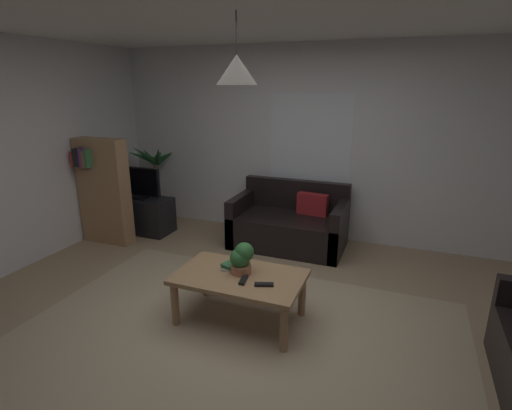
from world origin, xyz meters
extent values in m
cube|color=#9E8466|center=(0.00, 0.00, -0.01)|extent=(5.75, 4.85, 0.02)
cube|color=tan|center=(0.00, -0.20, 0.00)|extent=(3.74, 2.67, 0.01)
cube|color=silver|center=(0.00, 2.46, 1.29)|extent=(5.87, 0.06, 2.57)
cube|color=white|center=(0.00, 0.00, 2.58)|extent=(5.75, 4.85, 0.02)
cube|color=white|center=(-0.06, 2.43, 1.36)|extent=(1.11, 0.01, 1.17)
cube|color=black|center=(-0.18, 1.91, 0.21)|extent=(1.45, 0.83, 0.42)
cube|color=black|center=(-0.18, 2.27, 0.62)|extent=(1.45, 0.12, 0.40)
cube|color=black|center=(-0.84, 1.91, 0.32)|extent=(0.12, 0.83, 0.64)
cube|color=black|center=(0.49, 1.91, 0.32)|extent=(0.12, 0.83, 0.64)
cube|color=maroon|center=(0.09, 2.09, 0.56)|extent=(0.41, 0.16, 0.28)
cube|color=#A87F56|center=(-0.08, 0.11, 0.43)|extent=(1.12, 0.68, 0.04)
cylinder|color=#A87F56|center=(-0.58, -0.17, 0.20)|extent=(0.07, 0.07, 0.41)
cylinder|color=#A87F56|center=(0.42, -0.17, 0.20)|extent=(0.07, 0.07, 0.41)
cylinder|color=#A87F56|center=(-0.58, 0.39, 0.20)|extent=(0.07, 0.07, 0.41)
cylinder|color=#A87F56|center=(0.42, 0.39, 0.20)|extent=(0.07, 0.07, 0.41)
cube|color=beige|center=(-0.20, 0.18, 0.46)|extent=(0.15, 0.13, 0.02)
cube|color=#387247|center=(-0.20, 0.17, 0.48)|extent=(0.16, 0.12, 0.02)
cube|color=#387247|center=(-0.20, 0.17, 0.50)|extent=(0.18, 0.15, 0.02)
cube|color=black|center=(-0.01, 0.02, 0.46)|extent=(0.07, 0.17, 0.02)
cube|color=black|center=(0.18, 0.01, 0.46)|extent=(0.17, 0.10, 0.02)
cylinder|color=#B77051|center=(-0.08, 0.15, 0.49)|extent=(0.18, 0.18, 0.08)
sphere|color=#2D6B33|center=(-0.10, 0.15, 0.59)|extent=(0.18, 0.18, 0.18)
sphere|color=#2D6B33|center=(-0.06, 0.18, 0.64)|extent=(0.18, 0.18, 0.18)
cube|color=black|center=(-2.32, 1.68, 0.25)|extent=(0.90, 0.44, 0.50)
cube|color=black|center=(-2.32, 1.66, 0.75)|extent=(0.72, 0.05, 0.41)
cube|color=black|center=(-2.32, 1.63, 0.75)|extent=(0.68, 0.00, 0.37)
cube|color=black|center=(-2.32, 1.66, 0.52)|extent=(0.24, 0.16, 0.04)
cylinder|color=brown|center=(-2.40, 2.23, 0.15)|extent=(0.32, 0.32, 0.30)
cylinder|color=brown|center=(-2.40, 2.23, 0.62)|extent=(0.05, 0.05, 0.63)
cone|color=#235B2D|center=(-2.23, 2.21, 1.02)|extent=(0.40, 0.14, 0.26)
cone|color=#235B2D|center=(-2.29, 2.37, 0.99)|extent=(0.27, 0.37, 0.28)
cone|color=#235B2D|center=(-2.45, 2.39, 1.00)|extent=(0.17, 0.38, 0.26)
cone|color=#235B2D|center=(-2.59, 2.31, 0.99)|extent=(0.42, 0.30, 0.25)
cone|color=#235B2D|center=(-2.60, 2.15, 1.01)|extent=(0.45, 0.29, 0.27)
cone|color=#235B2D|center=(-2.45, 2.02, 1.07)|extent=(0.18, 0.47, 0.37)
cone|color=#235B2D|center=(-2.25, 2.08, 1.06)|extent=(0.37, 0.40, 0.38)
cube|color=#A87F56|center=(-2.50, 1.19, 0.70)|extent=(0.70, 0.22, 1.40)
cube|color=#B22D2D|center=(-2.79, 1.07, 1.15)|extent=(0.03, 0.16, 0.19)
cube|color=black|center=(-2.75, 1.07, 1.16)|extent=(0.04, 0.16, 0.23)
cube|color=black|center=(-2.70, 1.07, 1.17)|extent=(0.04, 0.16, 0.24)
cube|color=#72387F|center=(-2.65, 1.07, 1.17)|extent=(0.04, 0.16, 0.24)
cube|color=#99663F|center=(-2.61, 1.07, 1.15)|extent=(0.04, 0.16, 0.20)
cube|color=#387247|center=(-2.56, 1.07, 1.17)|extent=(0.04, 0.16, 0.23)
cylinder|color=black|center=(-0.08, 0.11, 2.42)|extent=(0.01, 0.01, 0.30)
cone|color=#4C4742|center=(-0.08, 0.11, 2.16)|extent=(0.32, 0.32, 0.22)
camera|label=1|loc=(1.20, -2.76, 2.06)|focal=27.69mm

